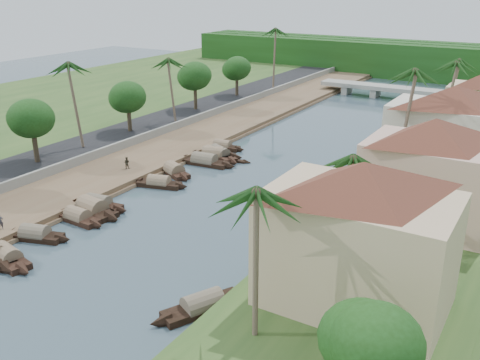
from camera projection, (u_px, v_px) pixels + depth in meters
The scene contains 42 objects.
ground at pixel (157, 241), 48.07m from camera, with size 220.00×220.00×0.00m, color #3D515C.
left_bank at pixel (159, 152), 71.69m from camera, with size 10.00×180.00×0.80m, color brown.
right_bank at pixel (426, 203), 54.70m from camera, with size 16.00×180.00×1.20m, color #2C4C1E.
road at pixel (112, 140), 75.70m from camera, with size 8.00×180.00×1.40m, color black.
retaining_wall at pixel (135, 140), 73.39m from camera, with size 0.40×180.00×1.10m, color gray.
treeline at pixel (426, 61), 126.83m from camera, with size 120.00×14.00×8.00m.
bridge at pixel (391, 90), 105.18m from camera, with size 28.00×4.00×2.40m.
building_near at pixel (358, 234), 35.04m from camera, with size 14.85×14.85×10.20m.
building_mid at pixel (430, 171), 47.47m from camera, with size 14.11×14.11×9.70m.
building_far at pixel (450, 131), 59.09m from camera, with size 15.59×15.59×10.20m.
sampan_2 at pixel (7, 257), 44.43m from camera, with size 7.97×3.10×2.08m.
sampan_3 at pixel (35, 235), 48.27m from camera, with size 7.29×3.63×1.97m.
sampan_4 at pixel (78, 217), 51.82m from camera, with size 6.95×1.89×2.00m.
sampan_5 at pixel (92, 210), 53.58m from camera, with size 8.16×2.82×2.52m.
sampan_6 at pixel (98, 205), 54.71m from camera, with size 7.35×2.60×2.16m.
sampan_7 at pixel (159, 183), 60.52m from camera, with size 7.21×3.32×1.93m.
sampan_8 at pixel (174, 171), 64.28m from camera, with size 6.95×4.35×2.15m.
sampan_9 at pixel (204, 161), 67.79m from camera, with size 9.03×2.55×2.25m.
sampan_10 at pixel (213, 153), 71.13m from camera, with size 6.51×1.75×1.84m.
sampan_11 at pixel (213, 155), 70.18m from camera, with size 8.18×4.31×2.30m.
sampan_12 at pixel (220, 154), 70.66m from camera, with size 8.67×5.49×2.13m.
sampan_13 at pixel (222, 146), 73.89m from camera, with size 6.89×2.20×1.90m.
sampan_14 at pixel (203, 306), 37.81m from camera, with size 5.09×8.16×2.05m.
sampan_15 at pixel (308, 214), 52.59m from camera, with size 4.09×7.78×2.08m.
sampan_16 at pixel (361, 171), 64.33m from camera, with size 3.79×7.77×1.93m.
canoe_1 at pixel (99, 213), 53.53m from camera, with size 4.50×2.67×0.75m.
canoe_2 at pixel (231, 160), 69.14m from camera, with size 5.70×1.92×0.82m.
palm_0 at pixel (257, 195), 30.20m from camera, with size 3.20×3.20×11.19m.
palm_1 at pixel (351, 160), 40.41m from camera, with size 3.20×3.20×9.80m.
palm_2 at pixel (408, 73), 54.59m from camera, with size 3.20×3.20×13.75m.
palm_3 at pixel (449, 64), 67.82m from camera, with size 3.20×3.20×12.56m.
palm_5 at pixel (73, 66), 66.62m from camera, with size 3.20×3.20×12.30m.
palm_6 at pixel (172, 61), 79.98m from camera, with size 3.20×3.20×10.91m.
palm_7 at pixel (456, 61), 82.44m from camera, with size 3.20×3.20×10.80m.
palm_8 at pixel (275, 31), 102.65m from camera, with size 3.20×3.20×13.27m.
tree_2 at pixel (32, 119), 62.76m from camera, with size 5.37×5.37×7.54m.
tree_3 at pixel (128, 98), 76.10m from camera, with size 5.19×5.19×7.07m.
tree_4 at pixel (195, 77), 89.05m from camera, with size 5.44×5.44×7.79m.
tree_5 at pixel (237, 69), 100.02m from camera, with size 5.06×5.06×7.12m.
tree_7 at pixel (371, 342), 25.82m from camera, with size 4.56×4.56×6.37m.
person_near at pixel (0, 222), 48.25m from camera, with size 0.54×0.36×1.48m, color #2B2B34.
person_far at pixel (127, 163), 63.84m from camera, with size 0.70×0.55×1.45m, color #333023.
Camera 1 is at (28.64, -33.02, 22.04)m, focal length 40.00 mm.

